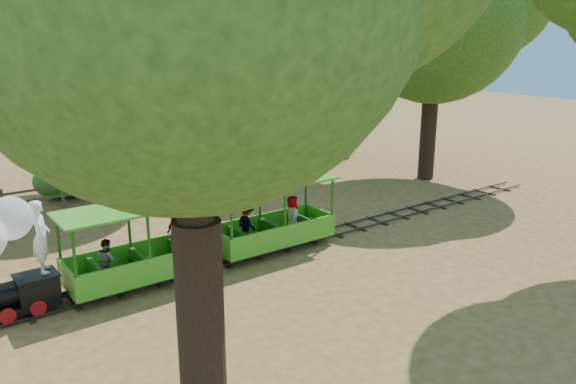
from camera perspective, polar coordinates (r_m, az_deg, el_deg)
ground at (r=17.25m, az=1.96°, el=-4.94°), size 90.00×90.00×0.00m
track at (r=17.22m, az=1.96°, el=-4.72°), size 22.00×1.00×0.10m
carriage_front at (r=14.50m, az=-14.55°, el=-6.13°), size 3.79×1.55×1.97m
carriage_rear at (r=16.20m, az=-1.75°, el=-3.28°), size 3.79×1.55×1.97m
oak_ne at (r=25.50m, az=1.11°, el=17.30°), size 7.23×6.36×9.40m
oak_e at (r=24.71m, az=14.65°, el=17.89°), size 8.99×7.91×10.45m
fence at (r=23.59m, az=-10.20°, el=1.97°), size 18.10×0.10×1.00m
shrub_west at (r=23.19m, az=-22.10°, el=1.14°), size 2.04×1.57×1.41m
shrub_mid_w at (r=23.27m, az=-21.01°, el=1.78°), size 2.60×2.00×1.80m
shrub_mid_e at (r=26.28m, az=-4.83°, el=3.85°), size 2.04×1.57×1.41m
shrub_east at (r=29.50m, az=4.46°, el=5.62°), size 2.71×2.09×1.88m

